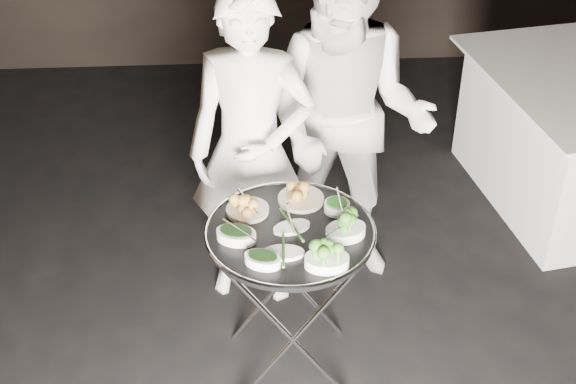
{
  "coord_description": "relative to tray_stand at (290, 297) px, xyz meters",
  "views": [
    {
      "loc": [
        -0.23,
        -2.67,
        2.97
      ],
      "look_at": [
        -0.06,
        0.21,
        0.95
      ],
      "focal_mm": 50.0,
      "sensor_mm": 36.0,
      "label": 1
    }
  ],
  "objects": [
    {
      "name": "serving_utensils",
      "position": [
        0.02,
        0.07,
        0.44
      ],
      "size": [
        0.59,
        0.43,
        0.01
      ],
      "color": "silver",
      "rests_on": "serving_tray"
    },
    {
      "name": "waiter_left",
      "position": [
        -0.15,
        0.63,
        0.4
      ],
      "size": [
        0.69,
        0.51,
        1.73
      ],
      "primitive_type": "imported",
      "rotation": [
        0.0,
        0.0,
        -0.16
      ],
      "color": "white",
      "rests_on": "floor"
    },
    {
      "name": "broccoli_bowl_b",
      "position": [
        0.13,
        -0.24,
        0.42
      ],
      "size": [
        0.19,
        0.14,
        0.08
      ],
      "rotation": [
        0.0,
        0.0,
        -0.04
      ],
      "color": "silver",
      "rests_on": "serving_tray"
    },
    {
      "name": "serving_tray",
      "position": [
        -0.0,
        -0.0,
        0.37
      ],
      "size": [
        0.75,
        0.75,
        0.04
      ],
      "color": "black",
      "rests_on": "tray_stand"
    },
    {
      "name": "spinach_bowl_b",
      "position": [
        -0.13,
        -0.22,
        0.41
      ],
      "size": [
        0.18,
        0.15,
        0.06
      ],
      "rotation": [
        0.0,
        0.0,
        -0.39
      ],
      "color": "silver",
      "rests_on": "serving_tray"
    },
    {
      "name": "potato_plate_a",
      "position": [
        -0.18,
        0.15,
        0.41
      ],
      "size": [
        0.19,
        0.19,
        0.07
      ],
      "rotation": [
        0.0,
        0.0,
        -0.2
      ],
      "color": "beige",
      "rests_on": "serving_tray"
    },
    {
      "name": "floor",
      "position": [
        0.06,
        -0.06,
        -0.49
      ],
      "size": [
        6.0,
        7.0,
        0.05
      ],
      "primitive_type": "cube",
      "color": "black",
      "rests_on": "ground"
    },
    {
      "name": "spinach_bowl_a",
      "position": [
        -0.23,
        -0.05,
        0.42
      ],
      "size": [
        0.2,
        0.16,
        0.07
      ],
      "rotation": [
        0.0,
        0.0,
        -0.33
      ],
      "color": "silver",
      "rests_on": "serving_tray"
    },
    {
      "name": "potato_plate_b",
      "position": [
        0.06,
        0.22,
        0.42
      ],
      "size": [
        0.22,
        0.22,
        0.08
      ],
      "rotation": [
        0.0,
        0.0,
        -0.4
      ],
      "color": "beige",
      "rests_on": "serving_tray"
    },
    {
      "name": "tray_stand",
      "position": [
        0.0,
        0.0,
        0.0
      ],
      "size": [
        0.57,
        0.48,
        0.84
      ],
      "rotation": [
        0.0,
        0.0,
        -0.16
      ],
      "color": "silver",
      "rests_on": "floor"
    },
    {
      "name": "waiter_right",
      "position": [
        0.34,
        0.79,
        0.46
      ],
      "size": [
        1.08,
        0.95,
        1.85
      ],
      "primitive_type": "imported",
      "rotation": [
        0.0,
        0.0,
        -0.33
      ],
      "color": "white",
      "rests_on": "floor"
    },
    {
      "name": "greens_bowl",
      "position": [
        0.22,
        0.13,
        0.41
      ],
      "size": [
        0.11,
        0.11,
        0.07
      ],
      "rotation": [
        0.0,
        0.0,
        0.07
      ],
      "color": "silver",
      "rests_on": "serving_tray"
    },
    {
      "name": "asparagus_plate_b",
      "position": [
        -0.04,
        -0.16,
        0.4
      ],
      "size": [
        0.18,
        0.11,
        0.04
      ],
      "rotation": [
        0.0,
        0.0,
        -0.05
      ],
      "color": "silver",
      "rests_on": "serving_tray"
    },
    {
      "name": "asparagus_plate_a",
      "position": [
        0.01,
        0.01,
        0.4
      ],
      "size": [
        0.19,
        0.14,
        0.03
      ],
      "rotation": [
        0.0,
        0.0,
        0.34
      ],
      "color": "silver",
      "rests_on": "serving_tray"
    },
    {
      "name": "broccoli_bowl_a",
      "position": [
        0.23,
        -0.05,
        0.42
      ],
      "size": [
        0.21,
        0.18,
        0.07
      ],
      "rotation": [
        0.0,
        0.0,
        0.3
      ],
      "color": "silver",
      "rests_on": "serving_tray"
    }
  ]
}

